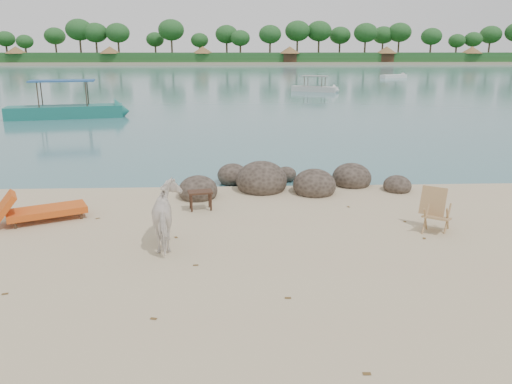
% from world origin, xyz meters
% --- Properties ---
extents(water, '(400.00, 400.00, 0.00)m').
position_xyz_m(water, '(0.00, 90.00, 0.00)').
color(water, '#3B6C77').
rests_on(water, ground).
extents(far_shore, '(420.00, 90.00, 1.40)m').
position_xyz_m(far_shore, '(0.00, 170.00, 0.00)').
color(far_shore, tan).
rests_on(far_shore, ground).
extents(far_scenery, '(420.00, 18.00, 9.50)m').
position_xyz_m(far_scenery, '(0.03, 136.70, 3.14)').
color(far_scenery, '#1E4C1E').
rests_on(far_scenery, ground).
extents(boulders, '(6.29, 2.80, 1.06)m').
position_xyz_m(boulders, '(1.27, 5.71, 0.20)').
color(boulders, '#2E251E').
rests_on(boulders, ground).
extents(cow, '(0.91, 1.54, 1.22)m').
position_xyz_m(cow, '(-1.37, 1.68, 0.61)').
color(cow, white).
rests_on(cow, ground).
extents(side_table, '(0.63, 0.47, 0.46)m').
position_xyz_m(side_table, '(-0.91, 3.91, 0.23)').
color(side_table, black).
rests_on(side_table, ground).
extents(lounge_chair, '(2.21, 1.58, 0.63)m').
position_xyz_m(lounge_chair, '(-4.32, 3.31, 0.31)').
color(lounge_chair, red).
rests_on(lounge_chair, ground).
extents(deck_chair, '(0.82, 0.84, 0.89)m').
position_xyz_m(deck_chair, '(4.16, 2.20, 0.45)').
color(deck_chair, tan).
rests_on(deck_chair, ground).
extents(boat_near, '(7.32, 3.07, 3.47)m').
position_xyz_m(boat_near, '(-9.81, 21.82, 1.73)').
color(boat_near, '#19665D').
rests_on(boat_near, water).
extents(boat_mid, '(4.78, 3.37, 2.39)m').
position_xyz_m(boat_mid, '(7.55, 40.14, 1.20)').
color(boat_mid, beige).
rests_on(boat_mid, water).
extents(boat_far, '(4.70, 3.22, 0.55)m').
position_xyz_m(boat_far, '(22.45, 63.48, 0.28)').
color(boat_far, silver).
rests_on(boat_far, water).
extents(dead_leaves, '(8.16, 7.31, 0.00)m').
position_xyz_m(dead_leaves, '(-0.37, 0.61, 0.00)').
color(dead_leaves, brown).
rests_on(dead_leaves, ground).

